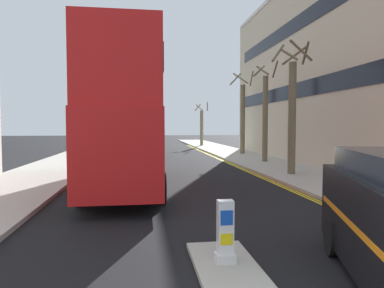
# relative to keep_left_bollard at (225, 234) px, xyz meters

# --- Properties ---
(sidewalk_right) EXTENTS (4.00, 80.00, 0.14)m
(sidewalk_right) POSITION_rel_keep_left_bollard_xyz_m (6.50, 12.70, -0.54)
(sidewalk_right) COLOR #ADA89E
(sidewalk_right) RESTS_ON ground
(sidewalk_left) EXTENTS (4.00, 80.00, 0.14)m
(sidewalk_left) POSITION_rel_keep_left_bollard_xyz_m (-6.50, 12.70, -0.54)
(sidewalk_left) COLOR #ADA89E
(sidewalk_left) RESTS_ON ground
(kerb_line_outer) EXTENTS (0.10, 56.00, 0.01)m
(kerb_line_outer) POSITION_rel_keep_left_bollard_xyz_m (4.40, 10.70, -0.60)
(kerb_line_outer) COLOR yellow
(kerb_line_outer) RESTS_ON ground
(kerb_line_inner) EXTENTS (0.10, 56.00, 0.01)m
(kerb_line_inner) POSITION_rel_keep_left_bollard_xyz_m (4.24, 10.70, -0.60)
(kerb_line_inner) COLOR yellow
(kerb_line_inner) RESTS_ON ground
(traffic_island) EXTENTS (1.10, 2.20, 0.10)m
(traffic_island) POSITION_rel_keep_left_bollard_xyz_m (0.00, 0.00, -0.56)
(traffic_island) COLOR #ADA89E
(traffic_island) RESTS_ON ground
(keep_left_bollard) EXTENTS (0.36, 0.28, 1.11)m
(keep_left_bollard) POSITION_rel_keep_left_bollard_xyz_m (0.00, 0.00, 0.00)
(keep_left_bollard) COLOR silver
(keep_left_bollard) RESTS_ON traffic_island
(double_decker_bus_away) EXTENTS (2.81, 10.81, 5.64)m
(double_decker_bus_away) POSITION_rel_keep_left_bollard_xyz_m (-2.11, 8.66, 2.42)
(double_decker_bus_away) COLOR red
(double_decker_bus_away) RESTS_ON ground
(street_tree_near) EXTENTS (1.73, 1.70, 5.21)m
(street_tree_near) POSITION_rel_keep_left_bollard_xyz_m (5.68, 35.78, 1.87)
(street_tree_near) COLOR #6B6047
(street_tree_near) RESTS_ON sidewalk_right
(street_tree_mid) EXTENTS (2.04, 2.10, 7.00)m
(street_tree_mid) POSITION_rel_keep_left_bollard_xyz_m (7.08, 23.12, 2.71)
(street_tree_mid) COLOR #6B6047
(street_tree_mid) RESTS_ON sidewalk_right
(street_tree_far) EXTENTS (1.98, 1.92, 6.59)m
(street_tree_far) POSITION_rel_keep_left_bollard_xyz_m (5.88, 10.44, 2.66)
(street_tree_far) COLOR #6B6047
(street_tree_far) RESTS_ON sidewalk_right
(street_tree_distant) EXTENTS (1.59, 1.57, 6.60)m
(street_tree_distant) POSITION_rel_keep_left_bollard_xyz_m (6.68, 16.45, 2.60)
(street_tree_distant) COLOR #6B6047
(street_tree_distant) RESTS_ON sidewalk_right
(townhouse_terrace_right) EXTENTS (10.08, 28.00, 12.64)m
(townhouse_terrace_right) POSITION_rel_keep_left_bollard_xyz_m (13.50, 15.03, 5.71)
(townhouse_terrace_right) COLOR beige
(townhouse_terrace_right) RESTS_ON ground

